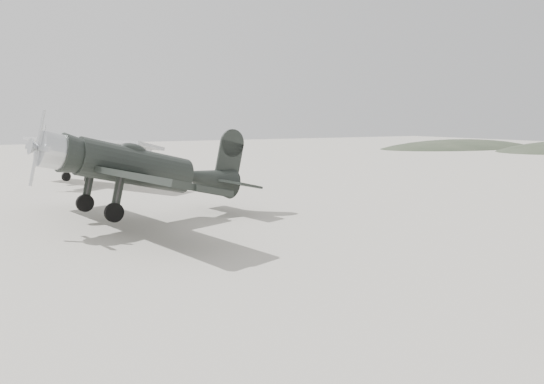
{
  "coord_description": "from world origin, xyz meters",
  "views": [
    {
      "loc": [
        -9.4,
        -12.62,
        4.12
      ],
      "look_at": [
        -0.29,
        3.81,
        1.5
      ],
      "focal_mm": 35.0,
      "sensor_mm": 36.0,
      "label": 1
    }
  ],
  "objects": [
    {
      "name": "lowwing_monoplane",
      "position": [
        -3.7,
        8.06,
        2.13
      ],
      "size": [
        9.02,
        12.52,
        4.02
      ],
      "rotation": [
        0.0,
        0.24,
        0.19
      ],
      "color": "black",
      "rests_on": "ground"
    },
    {
      "name": "highwing_monoplane",
      "position": [
        -2.88,
        21.9,
        2.05
      ],
      "size": [
        8.68,
        11.15,
        3.27
      ],
      "rotation": [
        0.0,
        0.23,
        0.45
      ],
      "color": "#9FA1A4",
      "rests_on": "ground"
    },
    {
      "name": "ground",
      "position": [
        0.0,
        0.0,
        0.0
      ],
      "size": [
        160.0,
        160.0,
        0.0
      ],
      "primitive_type": "plane",
      "color": "#AFA89B",
      "rests_on": "ground"
    },
    {
      "name": "hill_northeast",
      "position": [
        50.0,
        40.0,
        0.0
      ],
      "size": [
        32.0,
        16.0,
        5.2
      ],
      "primitive_type": "ellipsoid",
      "color": "#313A2A",
      "rests_on": "ground"
    }
  ]
}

